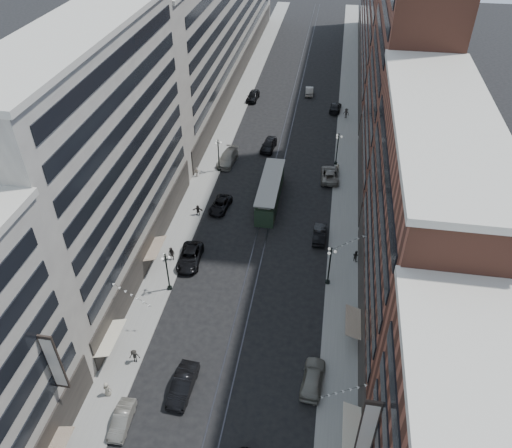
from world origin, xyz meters
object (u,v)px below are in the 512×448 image
Objects in this scene: lamppost_sw_far at (167,271)px; lamppost_sw_mid at (218,154)px; pedestrian_1 at (107,389)px; car_13 at (269,145)px; pedestrian_5 at (198,210)px; car_8 at (228,158)px; car_1 at (122,420)px; car_2 at (190,257)px; lamppost_se_mid at (337,148)px; pedestrian_7 at (356,256)px; pedestrian_6 at (197,172)px; car_7 at (220,205)px; car_10 at (320,234)px; lamppost_se_far at (330,265)px; pedestrian_2 at (172,254)px; streetcar at (270,192)px; car_5 at (183,385)px; car_11 at (330,174)px; car_12 at (335,107)px; pedestrian_extra_2 at (134,356)px; pedestrian_9 at (346,113)px; car_9 at (253,96)px; car_4 at (313,378)px; car_14 at (309,91)px; pedestrian_8 at (337,168)px; pedestrian_4 at (352,438)px.

lamppost_sw_far is 1.00× the size of lamppost_sw_mid.
pedestrian_1 reaches higher than car_13.
car_8 is at bearing 83.51° from pedestrian_5.
car_2 is at bearing 87.04° from car_1.
pedestrian_7 is at bearing -82.13° from lamppost_se_mid.
car_1 is 42.09m from pedestrian_6.
car_2 is 3.42× the size of pedestrian_1.
car_7 is 0.83× the size of car_8.
lamppost_se_far is at bearing 100.30° from car_10.
pedestrian_2 reaches higher than pedestrian_5.
lamppost_se_far is 1.16× the size of car_10.
streetcar is at bearing 65.16° from lamppost_sw_far.
pedestrian_7 reaches higher than car_5.
car_11 reaches higher than car_12.
pedestrian_5 is at bearing -89.54° from pedestrian_1.
car_12 reaches higher than car_7.
car_13 is 3.13× the size of pedestrian_extra_2.
car_1 is 2.18× the size of pedestrian_9.
lamppost_sw_mid is 0.95× the size of car_2.
pedestrian_2 is (-2.33, -0.10, 0.29)m from car_2.
car_9 is (0.80, 55.01, -2.21)m from lamppost_sw_far.
car_8 is 3.65× the size of pedestrian_extra_2.
car_12 is at bearing 82.08° from car_5.
car_14 is (-5.65, 69.91, -0.13)m from car_4.
lamppost_se_mid reaches higher than pedestrian_5.
car_4 is 0.89× the size of car_11.
pedestrian_1 is at bearing -92.26° from lamppost_sw_mid.
car_8 is at bearing 87.07° from car_2.
pedestrian_7 is (12.44, -11.32, -0.70)m from streetcar.
lamppost_sw_mid is 3.47× the size of pedestrian_7.
car_4 is 1.09× the size of car_10.
car_13 is 2.68× the size of pedestrian_9.
car_11 is at bearing -72.68° from pedestrian_9.
car_4 is 19.75m from pedestrian_1.
car_1 is 2.45× the size of pedestrian_8.
lamppost_se_mid is at bearing 53.57° from car_2.
pedestrian_5 is (-1.47, 9.72, 0.14)m from car_2.
lamppost_sw_far is 1.09× the size of car_12.
car_12 is (0.00, 62.71, -0.15)m from car_4.
pedestrian_5 is 39.92m from pedestrian_9.
pedestrian_1 reaches higher than pedestrian_7.
car_5 is at bearing -67.67° from lamppost_sw_far.
lamppost_sw_mid is 0.43× the size of streetcar.
car_8 is at bearing -90.22° from pedestrian_1.
car_2 is 1.27× the size of car_14.
pedestrian_4 is at bearing -27.84° from pedestrian_2.
lamppost_se_mid is at bearing 90.00° from lamppost_se_far.
car_5 is 3.10× the size of pedestrian_1.
car_10 is 2.98× the size of pedestrian_7.
pedestrian_8 reaches higher than car_11.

